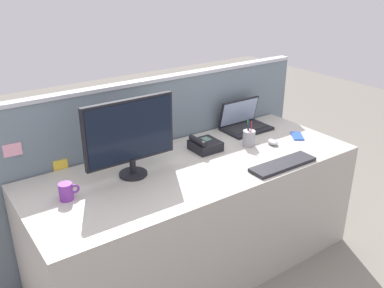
{
  "coord_description": "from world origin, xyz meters",
  "views": [
    {
      "loc": [
        -1.36,
        -1.89,
        1.9
      ],
      "look_at": [
        0.0,
        0.05,
        0.87
      ],
      "focal_mm": 39.28,
      "sensor_mm": 36.0,
      "label": 1
    }
  ],
  "objects_px": {
    "cell_phone_blue_case": "(297,136)",
    "coffee_mug": "(67,191)",
    "computer_mouse_right_hand": "(273,142)",
    "pen_cup": "(249,138)",
    "keyboard_main": "(283,164)",
    "desk_phone": "(205,145)",
    "desktop_monitor": "(130,134)",
    "laptop": "(243,122)"
  },
  "relations": [
    {
      "from": "computer_mouse_right_hand",
      "to": "cell_phone_blue_case",
      "type": "distance_m",
      "value": 0.24
    },
    {
      "from": "pen_cup",
      "to": "cell_phone_blue_case",
      "type": "bearing_deg",
      "value": -11.39
    },
    {
      "from": "desk_phone",
      "to": "keyboard_main",
      "type": "height_order",
      "value": "desk_phone"
    },
    {
      "from": "computer_mouse_right_hand",
      "to": "keyboard_main",
      "type": "bearing_deg",
      "value": -107.68
    },
    {
      "from": "keyboard_main",
      "to": "computer_mouse_right_hand",
      "type": "xyz_separation_m",
      "value": [
        0.19,
        0.28,
        0.01
      ]
    },
    {
      "from": "desktop_monitor",
      "to": "cell_phone_blue_case",
      "type": "distance_m",
      "value": 1.28
    },
    {
      "from": "computer_mouse_right_hand",
      "to": "pen_cup",
      "type": "distance_m",
      "value": 0.18
    },
    {
      "from": "laptop",
      "to": "computer_mouse_right_hand",
      "type": "xyz_separation_m",
      "value": [
        -0.03,
        -0.34,
        -0.04
      ]
    },
    {
      "from": "laptop",
      "to": "pen_cup",
      "type": "relative_size",
      "value": 1.89
    },
    {
      "from": "pen_cup",
      "to": "coffee_mug",
      "type": "height_order",
      "value": "pen_cup"
    },
    {
      "from": "desktop_monitor",
      "to": "desk_phone",
      "type": "bearing_deg",
      "value": 4.02
    },
    {
      "from": "keyboard_main",
      "to": "computer_mouse_right_hand",
      "type": "height_order",
      "value": "computer_mouse_right_hand"
    },
    {
      "from": "cell_phone_blue_case",
      "to": "coffee_mug",
      "type": "relative_size",
      "value": 1.33
    },
    {
      "from": "desktop_monitor",
      "to": "laptop",
      "type": "bearing_deg",
      "value": 10.45
    },
    {
      "from": "keyboard_main",
      "to": "desk_phone",
      "type": "bearing_deg",
      "value": 118.96
    },
    {
      "from": "desk_phone",
      "to": "desktop_monitor",
      "type": "bearing_deg",
      "value": -175.98
    },
    {
      "from": "coffee_mug",
      "to": "computer_mouse_right_hand",
      "type": "bearing_deg",
      "value": -3.93
    },
    {
      "from": "computer_mouse_right_hand",
      "to": "cell_phone_blue_case",
      "type": "relative_size",
      "value": 0.68
    },
    {
      "from": "laptop",
      "to": "cell_phone_blue_case",
      "type": "relative_size",
      "value": 2.36
    },
    {
      "from": "desktop_monitor",
      "to": "cell_phone_blue_case",
      "type": "height_order",
      "value": "desktop_monitor"
    },
    {
      "from": "desktop_monitor",
      "to": "computer_mouse_right_hand",
      "type": "bearing_deg",
      "value": -8.61
    },
    {
      "from": "pen_cup",
      "to": "cell_phone_blue_case",
      "type": "height_order",
      "value": "pen_cup"
    },
    {
      "from": "desktop_monitor",
      "to": "desk_phone",
      "type": "relative_size",
      "value": 3.12
    },
    {
      "from": "desk_phone",
      "to": "coffee_mug",
      "type": "distance_m",
      "value": 0.97
    },
    {
      "from": "laptop",
      "to": "desk_phone",
      "type": "bearing_deg",
      "value": -162.3
    },
    {
      "from": "desk_phone",
      "to": "coffee_mug",
      "type": "relative_size",
      "value": 1.6
    },
    {
      "from": "desk_phone",
      "to": "keyboard_main",
      "type": "distance_m",
      "value": 0.53
    },
    {
      "from": "desk_phone",
      "to": "cell_phone_blue_case",
      "type": "relative_size",
      "value": 1.21
    },
    {
      "from": "desktop_monitor",
      "to": "computer_mouse_right_hand",
      "type": "height_order",
      "value": "desktop_monitor"
    },
    {
      "from": "desk_phone",
      "to": "coffee_mug",
      "type": "height_order",
      "value": "desk_phone"
    },
    {
      "from": "computer_mouse_right_hand",
      "to": "pen_cup",
      "type": "bearing_deg",
      "value": 169.68
    },
    {
      "from": "computer_mouse_right_hand",
      "to": "cell_phone_blue_case",
      "type": "height_order",
      "value": "computer_mouse_right_hand"
    },
    {
      "from": "pen_cup",
      "to": "desktop_monitor",
      "type": "bearing_deg",
      "value": 175.05
    },
    {
      "from": "desktop_monitor",
      "to": "pen_cup",
      "type": "height_order",
      "value": "desktop_monitor"
    },
    {
      "from": "cell_phone_blue_case",
      "to": "pen_cup",
      "type": "bearing_deg",
      "value": -154.69
    },
    {
      "from": "desktop_monitor",
      "to": "keyboard_main",
      "type": "height_order",
      "value": "desktop_monitor"
    },
    {
      "from": "desk_phone",
      "to": "cell_phone_blue_case",
      "type": "distance_m",
      "value": 0.71
    },
    {
      "from": "keyboard_main",
      "to": "pen_cup",
      "type": "bearing_deg",
      "value": 84.58
    },
    {
      "from": "desktop_monitor",
      "to": "keyboard_main",
      "type": "relative_size",
      "value": 1.21
    },
    {
      "from": "desktop_monitor",
      "to": "coffee_mug",
      "type": "relative_size",
      "value": 4.98
    },
    {
      "from": "desk_phone",
      "to": "coffee_mug",
      "type": "bearing_deg",
      "value": -174.5
    },
    {
      "from": "pen_cup",
      "to": "cell_phone_blue_case",
      "type": "relative_size",
      "value": 1.25
    }
  ]
}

